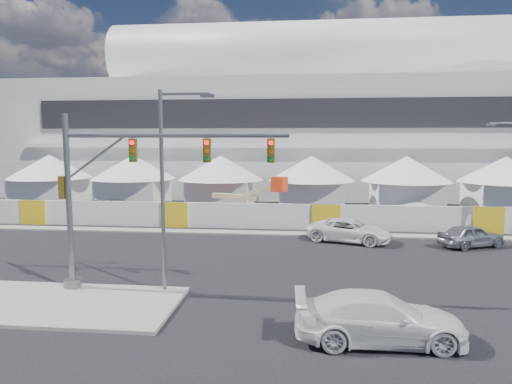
# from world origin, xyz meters

# --- Properties ---
(ground) EXTENTS (160.00, 160.00, 0.00)m
(ground) POSITION_xyz_m (0.00, 0.00, 0.00)
(ground) COLOR black
(ground) RESTS_ON ground
(median_island) EXTENTS (10.00, 5.00, 0.15)m
(median_island) POSITION_xyz_m (-6.00, -3.00, 0.07)
(median_island) COLOR gray
(median_island) RESTS_ON ground
(stadium) EXTENTS (80.00, 24.80, 21.98)m
(stadium) POSITION_xyz_m (8.71, 41.50, 9.45)
(stadium) COLOR silver
(stadium) RESTS_ON ground
(tent_row) EXTENTS (53.40, 8.40, 5.40)m
(tent_row) POSITION_xyz_m (0.50, 24.00, 3.15)
(tent_row) COLOR white
(tent_row) RESTS_ON ground
(hoarding_fence) EXTENTS (70.00, 0.25, 2.00)m
(hoarding_fence) POSITION_xyz_m (6.00, 14.50, 1.00)
(hoarding_fence) COLOR white
(hoarding_fence) RESTS_ON ground
(sedan_silver) EXTENTS (3.39, 4.74, 1.50)m
(sedan_silver) POSITION_xyz_m (15.19, 9.85, 0.75)
(sedan_silver) COLOR #98999D
(sedan_silver) RESTS_ON ground
(pickup_curb) EXTENTS (4.19, 6.15, 1.56)m
(pickup_curb) POSITION_xyz_m (7.44, 10.59, 0.78)
(pickup_curb) COLOR white
(pickup_curb) RESTS_ON ground
(pickup_near) EXTENTS (2.66, 6.00, 1.71)m
(pickup_near) POSITION_xyz_m (6.95, -5.09, 0.86)
(pickup_near) COLOR white
(pickup_near) RESTS_ON ground
(lot_car_a) EXTENTS (4.25, 5.04, 1.63)m
(lot_car_a) POSITION_xyz_m (14.08, 18.18, 0.82)
(lot_car_a) COLOR silver
(lot_car_a) RESTS_ON ground
(lot_car_c) EXTENTS (2.38, 5.50, 1.58)m
(lot_car_c) POSITION_xyz_m (-12.27, 18.42, 0.79)
(lot_car_c) COLOR #97989C
(lot_car_c) RESTS_ON ground
(traffic_mast) EXTENTS (10.46, 0.78, 8.05)m
(traffic_mast) POSITION_xyz_m (-4.36, -1.05, 4.60)
(traffic_mast) COLOR gray
(traffic_mast) RESTS_ON median_island
(streetlight_median) EXTENTS (2.51, 0.25, 9.06)m
(streetlight_median) POSITION_xyz_m (-1.81, -0.94, 5.35)
(streetlight_median) COLOR slate
(streetlight_median) RESTS_ON median_island
(boom_lift) EXTENTS (8.37, 3.29, 4.09)m
(boom_lift) POSITION_xyz_m (-1.87, 16.86, 1.10)
(boom_lift) COLOR #F23F16
(boom_lift) RESTS_ON ground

